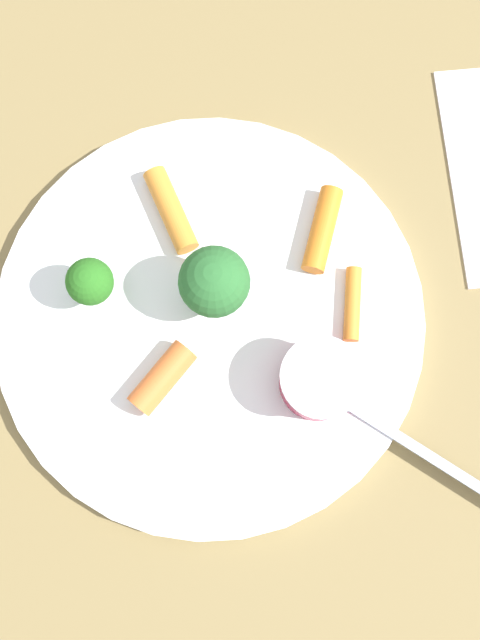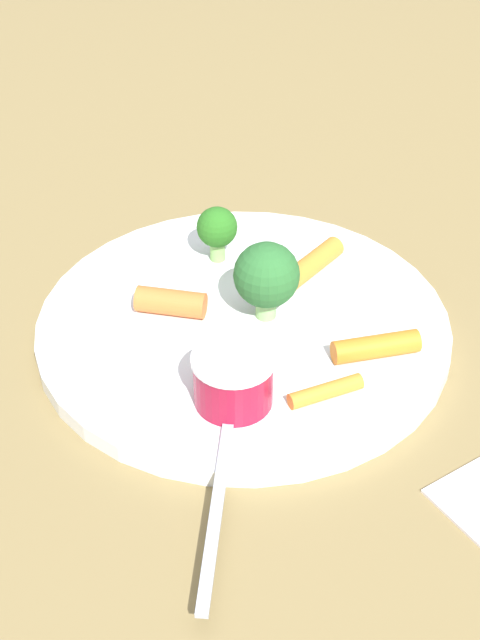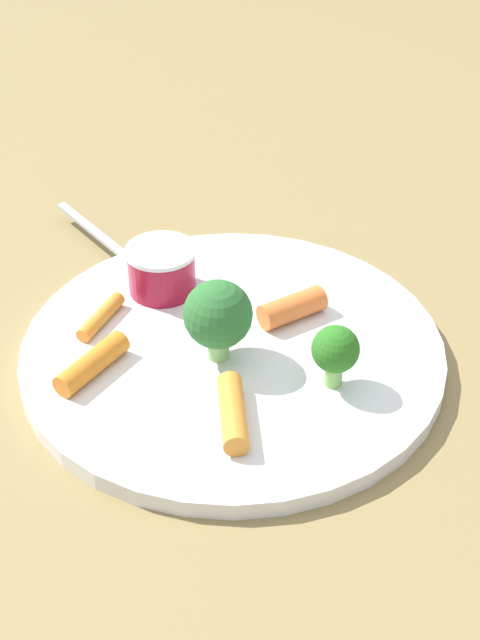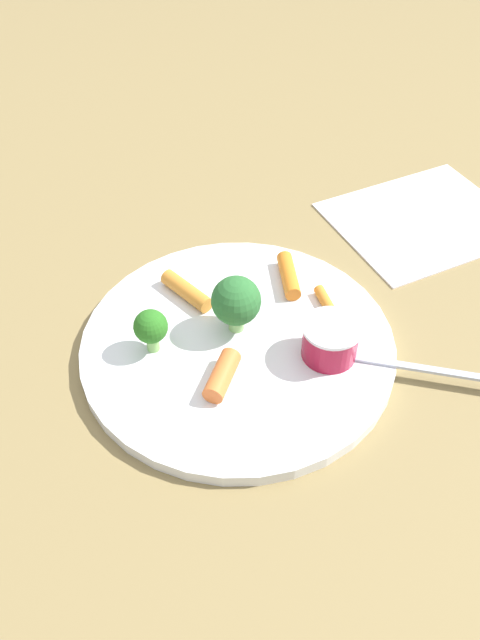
{
  "view_description": "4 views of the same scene",
  "coord_description": "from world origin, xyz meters",
  "views": [
    {
      "loc": [
        -0.02,
        -0.1,
        0.49
      ],
      "look_at": [
        0.02,
        -0.01,
        0.03
      ],
      "focal_mm": 42.28,
      "sensor_mm": 36.0,
      "label": 1
    },
    {
      "loc": [
        0.32,
        -0.35,
        0.38
      ],
      "look_at": [
        0.01,
        -0.01,
        0.02
      ],
      "focal_mm": 49.62,
      "sensor_mm": 36.0,
      "label": 2
    },
    {
      "loc": [
        -0.0,
        0.47,
        0.38
      ],
      "look_at": [
        -0.01,
        -0.02,
        0.02
      ],
      "focal_mm": 50.66,
      "sensor_mm": 36.0,
      "label": 3
    },
    {
      "loc": [
        -0.25,
        -0.3,
        0.43
      ],
      "look_at": [
        0.01,
        0.01,
        0.03
      ],
      "focal_mm": 36.5,
      "sensor_mm": 36.0,
      "label": 4
    }
  ],
  "objects": [
    {
      "name": "carrot_stick_1",
      "position": [
        0.0,
        0.07,
        0.02
      ],
      "size": [
        0.02,
        0.06,
        0.02
      ],
      "primitive_type": "cylinder",
      "rotation": [
        1.57,
        0.0,
        0.07
      ],
      "color": "orange",
      "rests_on": "plate"
    },
    {
      "name": "broccoli_floret_0",
      "position": [
        0.01,
        0.01,
        0.04
      ],
      "size": [
        0.04,
        0.04,
        0.06
      ],
      "color": "#8BC372",
      "rests_on": "plate"
    },
    {
      "name": "carrot_stick_2",
      "position": [
        0.09,
        0.03,
        0.02
      ],
      "size": [
        0.04,
        0.06,
        0.02
      ],
      "primitive_type": "cylinder",
      "rotation": [
        1.57,
        0.0,
        2.54
      ],
      "color": "orange",
      "rests_on": "plate"
    },
    {
      "name": "ground_plane",
      "position": [
        0.0,
        0.0,
        0.0
      ],
      "size": [
        2.4,
        2.4,
        0.0
      ],
      "primitive_type": "plane",
      "color": "olive"
    },
    {
      "name": "carrot_stick_3",
      "position": [
        0.09,
        -0.02,
        0.02
      ],
      "size": [
        0.03,
        0.05,
        0.01
      ],
      "primitive_type": "cylinder",
      "rotation": [
        1.57,
        0.0,
        2.72
      ],
      "color": "orange",
      "rests_on": "plate"
    },
    {
      "name": "carrot_stick_0",
      "position": [
        -0.04,
        -0.03,
        0.02
      ],
      "size": [
        0.05,
        0.04,
        0.02
      ],
      "primitive_type": "cylinder",
      "rotation": [
        1.57,
        0.0,
        5.26
      ],
      "color": "orange",
      "rests_on": "plate"
    },
    {
      "name": "plate",
      "position": [
        0.0,
        0.0,
        0.01
      ],
      "size": [
        0.28,
        0.28,
        0.01
      ],
      "primitive_type": "cylinder",
      "color": "white",
      "rests_on": "ground_plane"
    },
    {
      "name": "broccoli_floret_1",
      "position": [
        -0.06,
        0.04,
        0.04
      ],
      "size": [
        0.03,
        0.03,
        0.04
      ],
      "color": "#8AC466",
      "rests_on": "plate"
    },
    {
      "name": "sauce_cup",
      "position": [
        0.05,
        -0.06,
        0.03
      ],
      "size": [
        0.05,
        0.05,
        0.03
      ],
      "color": "maroon",
      "rests_on": "plate"
    },
    {
      "name": "fork",
      "position": [
        0.09,
        -0.11,
        0.01
      ],
      "size": [
        0.11,
        0.14,
        0.0
      ],
      "color": "#AAB4C6",
      "rests_on": "plate"
    }
  ]
}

